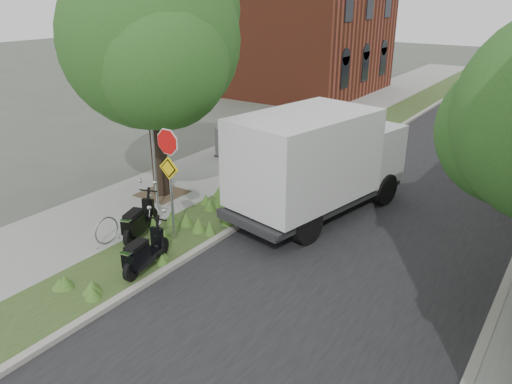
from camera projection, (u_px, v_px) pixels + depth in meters
ground at (200, 267)px, 12.48m from camera, size 120.00×120.00×0.00m
sidewalk_near at (272, 143)px, 22.33m from camera, size 3.50×60.00×0.12m
verge at (327, 154)px, 20.90m from camera, size 2.00×60.00×0.12m
kerb_near at (349, 158)px, 20.38m from camera, size 0.20×60.00×0.13m
road at (435, 176)px, 18.57m from camera, size 7.00×60.00×0.01m
street_tree_main at (151, 48)px, 14.99m from camera, size 6.21×5.54×7.66m
bare_post at (153, 147)px, 14.73m from camera, size 0.08×0.08×4.00m
bike_hoop at (106, 231)px, 13.24m from camera, size 0.06×0.78×0.77m
sign_assembly at (169, 162)px, 12.78m from camera, size 0.94×0.08×3.22m
brick_building at (303, 27)px, 32.71m from camera, size 9.40×10.40×8.30m
scooter_near at (137, 224)px, 13.49m from camera, size 0.76×1.75×0.86m
scooter_far at (142, 256)px, 11.89m from camera, size 0.57×1.75×0.84m
box_truck at (317, 158)px, 14.77m from camera, size 3.50×6.45×2.76m
utility_cabinet at (226, 143)px, 20.20m from camera, size 0.95×0.69×1.18m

